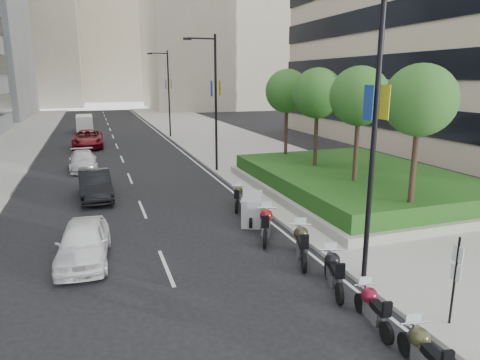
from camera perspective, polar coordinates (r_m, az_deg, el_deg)
name	(u,v)px	position (r m, az deg, el deg)	size (l,w,h in m)	color
ground	(248,321)	(11.96, 1.02, -18.29)	(160.00, 160.00, 0.00)	black
sidewalk_right	(229,143)	(41.94, -1.45, 4.97)	(10.00, 100.00, 0.15)	#9E9B93
lane_edge	(175,146)	(40.69, -8.61, 4.46)	(0.12, 100.00, 0.01)	silver
lane_centre	(118,149)	(40.09, -15.94, 3.96)	(0.12, 100.00, 0.01)	silver
building_cream_right	(215,19)	(93.84, -3.30, 20.66)	(28.00, 24.00, 36.00)	#B7AD93
building_cream_left	(15,27)	(111.02, -27.81, 17.57)	(26.00, 24.00, 34.00)	#B7AD93
building_cream_centre	(106,30)	(130.28, -17.42, 18.52)	(30.00, 24.00, 38.00)	#B7AD93
planter	(356,188)	(24.49, 15.15, -1.04)	(10.00, 14.00, 0.40)	gray
hedge	(356,177)	(24.35, 15.24, 0.33)	(9.40, 13.40, 0.80)	#184513
tree_0	(420,101)	(18.12, 22.85, 9.70)	(2.80, 2.80, 6.30)	#332319
tree_1	(359,97)	(21.27, 15.63, 10.66)	(2.80, 2.80, 6.30)	#332319
tree_2	(318,94)	(24.68, 10.31, 11.26)	(2.80, 2.80, 6.30)	#332319
tree_3	(287,91)	(28.24, 6.29, 11.65)	(2.80, 2.80, 6.30)	#332319
lamp_post_0	(371,121)	(13.08, 17.01, 7.50)	(2.34, 0.45, 9.00)	black
lamp_post_1	(213,97)	(28.61, -3.55, 11.01)	(2.34, 0.45, 9.00)	black
lamp_post_2	(167,90)	(46.20, -9.68, 11.79)	(2.34, 0.45, 9.00)	black
parking_sign	(455,276)	(12.22, 26.75, -11.40)	(0.06, 0.32, 2.50)	black
motorcycle_0	(425,354)	(10.64, 23.39, -20.49)	(0.68, 2.05, 1.02)	black
motorcycle_1	(373,308)	(11.99, 17.27, -15.96)	(0.66, 1.97, 0.98)	black
motorcycle_2	(334,272)	(13.50, 12.37, -11.84)	(0.95, 2.15, 1.11)	black
motorcycle_3	(301,244)	(15.28, 8.20, -8.42)	(1.08, 2.27, 1.19)	black
motorcycle_4	(266,224)	(17.05, 3.47, -5.94)	(1.17, 2.22, 1.19)	black
motorcycle_5	(252,209)	(19.02, 1.62, -3.89)	(1.57, 2.19, 1.23)	black
motorcycle_6	(238,197)	(21.09, -0.27, -2.31)	(1.01, 1.94, 1.03)	black
car_a	(83,242)	(16.01, -20.16, -7.79)	(1.68, 4.17, 1.42)	white
car_b	(95,185)	(23.96, -18.78, -0.63)	(1.58, 4.54, 1.49)	black
car_c	(83,161)	(31.81, -20.21, 2.44)	(1.82, 4.48, 1.30)	#BDBDBF
car_d	(88,139)	(42.03, -19.62, 5.21)	(2.65, 5.74, 1.59)	maroon
delivery_van	(85,125)	(53.60, -20.00, 6.95)	(1.84, 4.72, 1.97)	white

